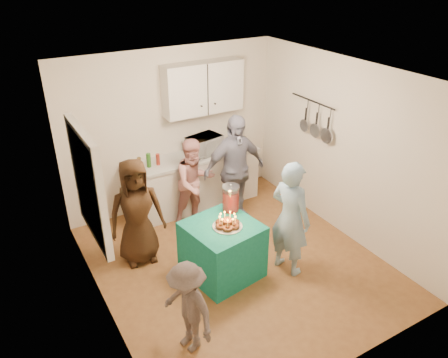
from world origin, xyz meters
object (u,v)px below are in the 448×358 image
punch_jar (231,199)px  woman_back_left (136,212)px  woman_back_center (195,182)px  woman_back_right (234,170)px  party_table (222,250)px  child_near_left (188,308)px  counter (193,182)px  man_birthday (290,218)px  microwave (204,145)px

punch_jar → woman_back_left: bearing=152.2°
woman_back_center → woman_back_right: bearing=-27.3°
party_table → child_near_left: child_near_left is taller
woman_back_left → woman_back_right: 1.67m
woman_back_center → child_near_left: (-1.19, -2.19, -0.16)m
counter → party_table: bearing=-105.1°
punch_jar → woman_back_right: (0.54, 0.80, -0.05)m
child_near_left → woman_back_center: bearing=137.0°
man_birthday → child_near_left: size_ratio=1.46×
microwave → punch_jar: microwave is taller
microwave → party_table: bearing=-124.2°
counter → man_birthday: bearing=-81.4°
party_table → woman_back_right: (0.83, 1.06, 0.50)m
counter → woman_back_right: 0.92m
woman_back_center → child_near_left: size_ratio=1.28×
microwave → punch_jar: (-0.42, -1.52, -0.13)m
counter → punch_jar: size_ratio=6.47×
counter → punch_jar: 1.61m
man_birthday → woman_back_left: size_ratio=1.05×
woman_back_right → microwave: bearing=101.4°
punch_jar → man_birthday: 0.82m
party_table → woman_back_center: (0.27, 1.31, 0.32)m
woman_back_center → child_near_left: bearing=-121.8°
party_table → woman_back_left: (-0.82, 0.85, 0.38)m
microwave → man_birthday: man_birthday is taller
punch_jar → child_near_left: size_ratio=0.31×
party_table → punch_jar: punch_jar is taller
woman_back_right → woman_back_center: bearing=157.2°
counter → party_table: (-0.48, -1.78, -0.05)m
punch_jar → child_near_left: punch_jar is taller
microwave → woman_back_center: (-0.43, -0.47, -0.36)m
punch_jar → woman_back_right: bearing=55.6°
woman_back_center → man_birthday: bearing=-75.4°
party_table → child_near_left: 1.29m
counter → microwave: microwave is taller
counter → man_birthday: 2.19m
punch_jar → man_birthday: bearing=-49.8°
microwave → woman_back_left: size_ratio=0.35×
man_birthday → woman_back_right: woman_back_right is taller
party_table → punch_jar: size_ratio=2.50×
party_table → child_near_left: bearing=-136.4°
punch_jar → child_near_left: 1.71m
counter → woman_back_left: 1.64m
party_table → woman_back_left: bearing=134.2°
woman_back_left → child_near_left: size_ratio=1.38×
child_near_left → punch_jar: bearing=119.1°
microwave → party_table: microwave is taller
party_table → man_birthday: 0.97m
woman_back_right → child_near_left: (-1.75, -1.94, -0.33)m
man_birthday → punch_jar: bearing=24.8°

